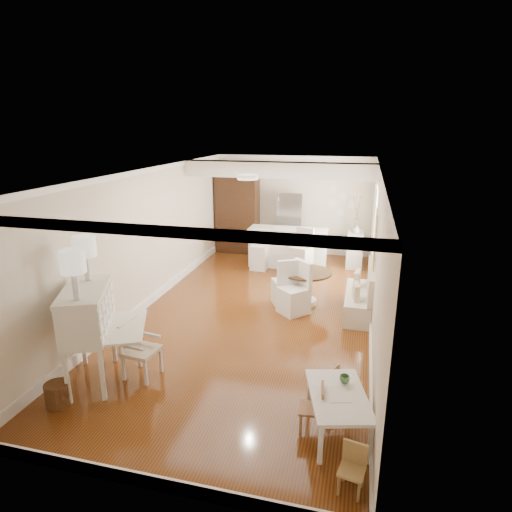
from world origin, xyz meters
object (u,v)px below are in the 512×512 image
at_px(kids_chair_a, 311,408).
at_px(secretary_bureau, 89,336).
at_px(gustavian_armchair, 141,350).
at_px(kids_chair_b, 327,380).
at_px(kids_chair_c, 352,470).
at_px(bar_stool_left, 259,250).
at_px(wicker_basket, 57,394).
at_px(kids_table, 337,414).
at_px(pantry_cabinet, 237,213).
at_px(fridge, 302,225).
at_px(slip_chair_near, 294,288).
at_px(sideboard, 355,249).
at_px(bar_stool_right, 301,252).
at_px(breakfast_counter, 288,248).
at_px(dining_table, 306,288).
at_px(slip_chair_far, 286,281).

bearing_deg(kids_chair_a, secretary_bureau, -101.57).
bearing_deg(kids_chair_a, gustavian_armchair, -109.14).
xyz_separation_m(gustavian_armchair, kids_chair_b, (2.71, 0.16, -0.18)).
relative_size(kids_chair_c, bar_stool_left, 0.51).
relative_size(secretary_bureau, kids_chair_b, 2.89).
bearing_deg(wicker_basket, kids_table, 5.44).
relative_size(wicker_basket, pantry_cabinet, 0.14).
distance_m(kids_table, bar_stool_left, 6.32).
distance_m(gustavian_armchair, kids_chair_b, 2.72).
height_order(pantry_cabinet, fridge, pantry_cabinet).
bearing_deg(bar_stool_left, wicker_basket, -99.42).
relative_size(secretary_bureau, bar_stool_left, 1.40).
bearing_deg(pantry_cabinet, secretary_bureau, -90.81).
bearing_deg(kids_table, pantry_cabinet, 115.01).
distance_m(slip_chair_near, pantry_cabinet, 4.66).
relative_size(wicker_basket, kids_table, 0.29).
bearing_deg(kids_chair_a, sideboard, 170.94).
bearing_deg(bar_stool_right, pantry_cabinet, 161.43).
relative_size(kids_table, breakfast_counter, 0.53).
height_order(dining_table, breakfast_counter, breakfast_counter).
height_order(breakfast_counter, fridge, fridge).
relative_size(kids_chair_a, slip_chair_far, 0.59).
bearing_deg(sideboard, wicker_basket, -117.96).
height_order(bar_stool_left, pantry_cabinet, pantry_cabinet).
xyz_separation_m(bar_stool_left, fridge, (0.87, 1.47, 0.38)).
height_order(kids_chair_c, pantry_cabinet, pantry_cabinet).
height_order(kids_chair_a, breakfast_counter, breakfast_counter).
bearing_deg(kids_table, slip_chair_far, 109.38).
height_order(secretary_bureau, dining_table, secretary_bureau).
relative_size(gustavian_armchair, bar_stool_right, 0.73).
xyz_separation_m(dining_table, fridge, (-0.61, 3.43, 0.54)).
bearing_deg(fridge, bar_stool_right, -81.84).
distance_m(kids_chair_c, bar_stool_right, 6.69).
bearing_deg(kids_chair_a, slip_chair_near, -173.60).
bearing_deg(bar_stool_right, sideboard, 61.17).
xyz_separation_m(pantry_cabinet, fridge, (1.90, -0.03, -0.25)).
relative_size(kids_chair_b, dining_table, 0.48).
bearing_deg(pantry_cabinet, kids_chair_c, -66.07).
distance_m(secretary_bureau, dining_table, 4.47).
xyz_separation_m(bar_stool_right, fridge, (-0.24, 1.65, 0.31)).
xyz_separation_m(kids_chair_a, slip_chair_far, (-0.99, 3.73, 0.21)).
distance_m(breakfast_counter, bar_stool_left, 0.79).
height_order(bar_stool_right, pantry_cabinet, pantry_cabinet).
distance_m(kids_chair_b, bar_stool_right, 5.07).
distance_m(breakfast_counter, bar_stool_right, 0.74).
distance_m(dining_table, sideboard, 3.06).
bearing_deg(slip_chair_near, kids_chair_b, -27.97).
bearing_deg(kids_chair_a, pantry_cabinet, -163.60).
xyz_separation_m(fridge, sideboard, (1.52, -0.51, -0.46)).
relative_size(pantry_cabinet, fridge, 1.28).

